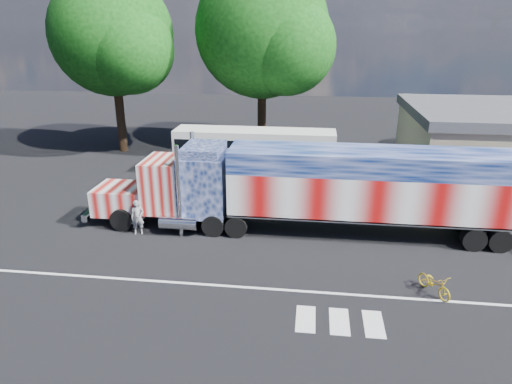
# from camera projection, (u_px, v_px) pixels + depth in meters

# --- Properties ---
(ground) EXTENTS (100.00, 100.00, 0.00)m
(ground) POSITION_uv_depth(u_px,v_px,m) (248.00, 252.00, 21.24)
(ground) COLOR black
(lane_markings) EXTENTS (30.00, 2.67, 0.01)m
(lane_markings) POSITION_uv_depth(u_px,v_px,m) (278.00, 300.00, 17.53)
(lane_markings) COLOR silver
(lane_markings) RESTS_ON ground
(semi_truck) EXTENTS (21.91, 3.46, 4.67)m
(semi_truck) POSITION_uv_depth(u_px,v_px,m) (319.00, 187.00, 22.60)
(semi_truck) COLOR black
(semi_truck) RESTS_ON ground
(coach_bus) EXTENTS (11.04, 2.57, 3.21)m
(coach_bus) POSITION_uv_depth(u_px,v_px,m) (255.00, 152.00, 31.61)
(coach_bus) COLOR white
(coach_bus) RESTS_ON ground
(woman) EXTENTS (0.75, 0.60, 1.78)m
(woman) POSITION_uv_depth(u_px,v_px,m) (137.00, 217.00, 22.83)
(woman) COLOR slate
(woman) RESTS_ON ground
(bicycle) EXTENTS (1.37, 1.79, 0.90)m
(bicycle) POSITION_uv_depth(u_px,v_px,m) (434.00, 283.00, 17.85)
(bicycle) COLOR gold
(bicycle) RESTS_ON ground
(tree_nw_a) EXTENTS (9.86, 9.39, 13.95)m
(tree_nw_a) POSITION_uv_depth(u_px,v_px,m) (114.00, 35.00, 35.03)
(tree_nw_a) COLOR black
(tree_nw_a) RESTS_ON ground
(tree_n_mid) EXTENTS (10.85, 10.34, 14.69)m
(tree_n_mid) POSITION_uv_depth(u_px,v_px,m) (264.00, 31.00, 35.12)
(tree_n_mid) COLOR black
(tree_n_mid) RESTS_ON ground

